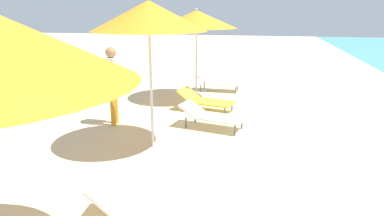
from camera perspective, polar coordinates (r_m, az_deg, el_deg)
name	(u,v)px	position (r m, az deg, el deg)	size (l,w,h in m)	color
lounger_second_shoreside	(147,203)	(4.12, -7.57, -15.52)	(1.34, 0.73, 0.56)	white
umbrella_third	(149,16)	(5.98, -7.27, 15.06)	(2.00, 2.00, 2.68)	silver
lounger_third_shoreside	(212,115)	(7.32, 3.32, -1.24)	(1.48, 0.86, 0.52)	white
umbrella_farthest	(196,19)	(9.55, 0.75, 14.66)	(2.22, 2.22, 2.54)	silver
lounger_farthest_shoreside	(218,82)	(10.89, 4.39, 4.35)	(1.39, 0.63, 0.53)	white
lounger_farthest_inland	(206,100)	(8.60, 2.29, 1.32)	(1.50, 0.93, 0.53)	yellow
person_walking_mid	(61,65)	(9.95, -21.17, 6.80)	(0.41, 0.32, 1.73)	#262628
person_walking_far	(112,78)	(7.58, -13.23, 4.91)	(0.25, 0.38, 1.72)	orange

